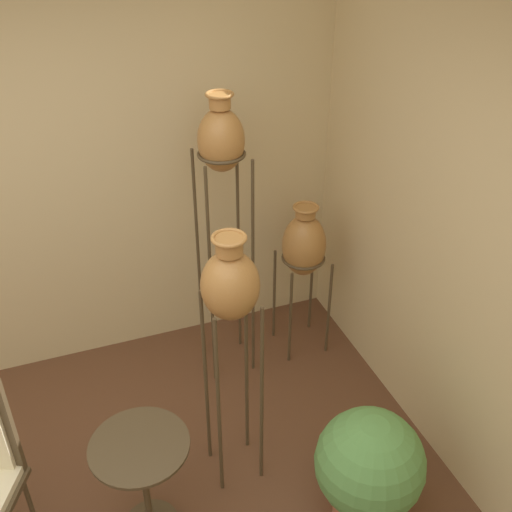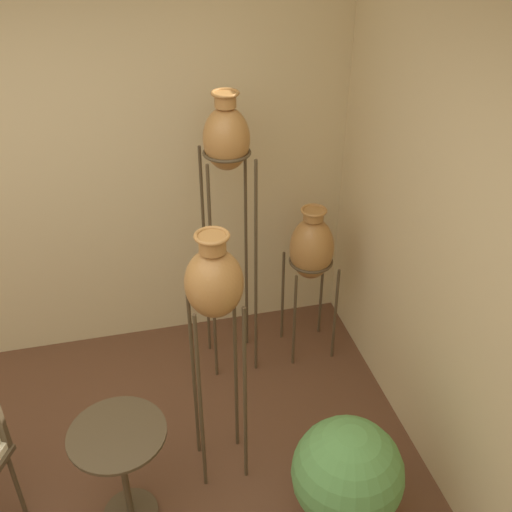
% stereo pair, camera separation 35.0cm
% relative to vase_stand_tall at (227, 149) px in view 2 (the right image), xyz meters
% --- Properties ---
extents(wall_back, '(7.99, 0.06, 2.70)m').
position_rel_vase_stand_tall_xyz_m(wall_back, '(-1.09, 0.49, -0.24)').
color(wall_back, '#D1B784').
rests_on(wall_back, ground_plane).
extents(vase_stand_tall, '(0.30, 0.30, 1.92)m').
position_rel_vase_stand_tall_xyz_m(vase_stand_tall, '(0.00, 0.00, 0.00)').
color(vase_stand_tall, '#473823').
rests_on(vase_stand_tall, ground_plane).
extents(vase_stand_medium, '(0.28, 0.28, 1.55)m').
position_rel_vase_stand_tall_xyz_m(vase_stand_medium, '(-0.24, -0.87, -0.34)').
color(vase_stand_medium, '#473823').
rests_on(vase_stand_medium, ground_plane).
extents(vase_stand_short, '(0.31, 0.31, 1.13)m').
position_rel_vase_stand_tall_xyz_m(vase_stand_short, '(0.55, -0.00, -0.76)').
color(vase_stand_short, '#473823').
rests_on(vase_stand_short, ground_plane).
extents(side_table, '(0.48, 0.48, 0.63)m').
position_rel_vase_stand_tall_xyz_m(side_table, '(-0.78, -1.08, -1.13)').
color(side_table, '#473823').
rests_on(side_table, ground_plane).
extents(potted_plant, '(0.56, 0.56, 0.69)m').
position_rel_vase_stand_tall_xyz_m(potted_plant, '(0.29, -1.41, -1.21)').
color(potted_plant, '#B26647').
rests_on(potted_plant, ground_plane).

